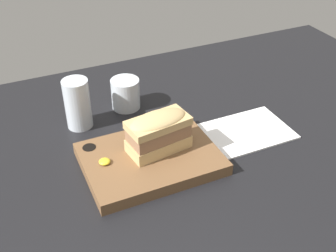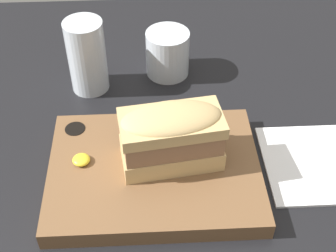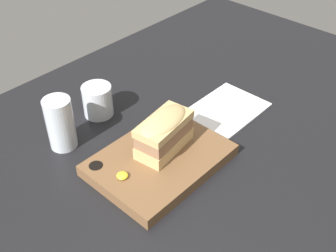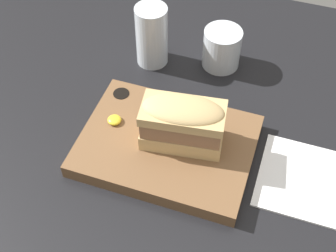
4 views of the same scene
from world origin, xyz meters
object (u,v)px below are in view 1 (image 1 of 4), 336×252
(napkin, at_px, (247,131))
(sandwich, at_px, (158,131))
(wine_glass, at_px, (126,95))
(serving_board, at_px, (150,159))
(water_glass, at_px, (78,107))

(napkin, bearing_deg, sandwich, -178.88)
(sandwich, distance_m, wine_glass, 0.24)
(napkin, bearing_deg, serving_board, -177.07)
(water_glass, relative_size, wine_glass, 1.57)
(sandwich, height_order, napkin, sandwich)
(serving_board, height_order, water_glass, water_glass)
(water_glass, height_order, napkin, water_glass)
(serving_board, relative_size, napkin, 1.41)
(serving_board, height_order, sandwich, sandwich)
(sandwich, height_order, wine_glass, sandwich)
(sandwich, bearing_deg, napkin, 1.12)
(wine_glass, bearing_deg, serving_board, -97.40)
(sandwich, xyz_separation_m, water_glass, (-0.13, 0.20, -0.02))
(sandwich, distance_m, water_glass, 0.24)
(serving_board, distance_m, napkin, 0.26)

